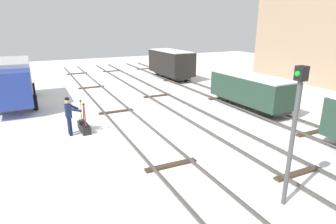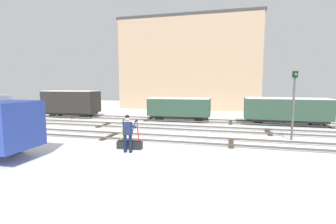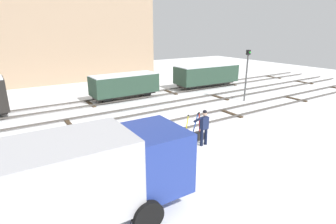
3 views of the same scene
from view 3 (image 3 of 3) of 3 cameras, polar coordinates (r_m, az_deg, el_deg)
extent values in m
plane|color=white|center=(15.52, 4.22, -2.56)|extent=(60.00, 60.00, 0.00)
cube|color=#4C4742|center=(14.94, 5.87, -2.88)|extent=(44.00, 0.07, 0.10)
cube|color=#4C4742|center=(16.03, 2.69, -1.39)|extent=(44.00, 0.07, 0.10)
cube|color=#423323|center=(13.82, -7.63, -5.07)|extent=(0.24, 1.94, 0.08)
cube|color=#423323|center=(17.74, 13.39, -0.29)|extent=(0.24, 1.94, 0.08)
cube|color=#423323|center=(23.18, 25.71, 2.58)|extent=(0.24, 1.94, 0.08)
cube|color=#4C4742|center=(17.72, -1.26, 0.48)|extent=(44.00, 0.07, 0.10)
cube|color=#4C4742|center=(18.91, -3.52, 1.55)|extent=(44.00, 0.07, 0.10)
cube|color=#423323|center=(16.36, -20.49, -2.45)|extent=(0.24, 1.94, 0.08)
cube|color=#423323|center=(21.76, 11.07, 3.13)|extent=(0.24, 1.94, 0.08)
cube|color=#423323|center=(30.90, 27.23, 5.72)|extent=(0.24, 1.94, 0.08)
cube|color=#4C4742|center=(20.84, -6.54, 2.97)|extent=(44.00, 0.07, 0.10)
cube|color=#4C4742|center=(22.11, -8.19, 3.75)|extent=(44.00, 0.07, 0.10)
cube|color=#423323|center=(20.31, -16.38, 1.72)|extent=(0.24, 1.94, 0.08)
cube|color=#423323|center=(23.16, 0.53, 4.32)|extent=(0.24, 1.94, 0.08)
cube|color=#423323|center=(27.55, 12.97, 5.99)|extent=(0.24, 1.94, 0.08)
cube|color=#423323|center=(32.87, 21.74, 7.01)|extent=(0.24, 1.94, 0.08)
cube|color=black|center=(13.14, 5.29, -5.56)|extent=(1.26, 0.42, 0.36)
cube|color=black|center=(13.05, 5.31, -4.71)|extent=(1.12, 0.25, 0.06)
cylinder|color=yellow|center=(12.65, 4.06, -3.05)|extent=(0.23, 0.07, 1.05)
sphere|color=black|center=(12.53, 4.41, -0.75)|extent=(0.09, 0.09, 0.09)
cylinder|color=#1E47B7|center=(12.98, 5.89, -2.63)|extent=(0.37, 0.07, 1.02)
sphere|color=black|center=(12.92, 6.48, -0.40)|extent=(0.09, 0.09, 0.09)
cylinder|color=red|center=(13.14, 6.78, -2.31)|extent=(0.14, 0.06, 1.05)
sphere|color=black|center=(12.95, 6.73, -0.16)|extent=(0.09, 0.09, 0.09)
cylinder|color=#111831|center=(12.61, 7.28, -5.49)|extent=(0.15, 0.15, 0.83)
cylinder|color=#111831|center=(12.78, 8.14, -5.21)|extent=(0.15, 0.15, 0.83)
cube|color=#192347|center=(12.44, 7.84, -2.35)|extent=(0.39, 0.26, 0.59)
sphere|color=tan|center=(12.30, 7.93, -0.40)|extent=(0.22, 0.22, 0.22)
sphere|color=black|center=(12.27, 7.95, 0.01)|extent=(0.20, 0.20, 0.20)
cylinder|color=#192347|center=(12.42, 6.43, -1.71)|extent=(0.14, 0.53, 0.39)
cylinder|color=#192347|center=(12.74, 7.74, -1.58)|extent=(0.14, 0.56, 0.27)
cube|color=navy|center=(8.28, -3.72, -9.90)|extent=(1.91, 2.11, 1.90)
cube|color=black|center=(8.56, 1.55, -6.44)|extent=(0.05, 1.79, 0.76)
cube|color=#B2B2B7|center=(7.44, -26.17, -14.25)|extent=(4.80, 2.22, 2.12)
cylinder|color=black|center=(7.73, -4.35, -21.47)|extent=(0.90, 0.25, 0.90)
cylinder|color=black|center=(9.41, -11.10, -13.91)|extent=(0.90, 0.25, 0.90)
cylinder|color=#4C4C4C|center=(20.96, 16.49, 6.97)|extent=(0.12, 0.12, 3.49)
cube|color=black|center=(20.72, 16.95, 12.21)|extent=(0.24, 0.24, 0.36)
sphere|color=green|center=(20.64, 17.23, 12.16)|extent=(0.14, 0.14, 0.14)
cube|color=tan|center=(31.29, -20.49, 16.90)|extent=(17.29, 5.51, 11.14)
cube|color=#2D2B28|center=(25.46, 8.22, 6.17)|extent=(5.80, 1.50, 0.20)
cube|color=#284233|center=(25.31, 8.30, 8.10)|extent=(6.13, 2.39, 1.54)
cube|color=silver|center=(25.19, 8.38, 9.89)|extent=(6.01, 2.30, 0.06)
cylinder|color=black|center=(23.82, 5.40, 5.38)|extent=(0.70, 0.12, 0.70)
cylinder|color=black|center=(24.79, 3.75, 5.89)|extent=(0.70, 0.12, 0.70)
cylinder|color=black|center=(26.29, 12.42, 6.19)|extent=(0.70, 0.12, 0.70)
cylinder|color=black|center=(27.17, 10.69, 6.65)|extent=(0.70, 0.12, 0.70)
cube|color=#2D2B28|center=(21.12, -9.23, 3.80)|extent=(4.95, 1.33, 0.20)
cube|color=#284233|center=(20.94, -9.34, 5.96)|extent=(5.24, 2.12, 1.42)
cube|color=silver|center=(20.81, -9.44, 7.95)|extent=(5.13, 2.03, 0.06)
cylinder|color=black|center=(20.01, -12.91, 2.68)|extent=(0.70, 0.12, 0.70)
cylinder|color=black|center=(20.98, -14.01, 3.28)|extent=(0.70, 0.12, 0.70)
cylinder|color=black|center=(21.42, -4.53, 4.03)|extent=(0.70, 0.12, 0.70)
cylinder|color=black|center=(22.33, -5.91, 4.55)|extent=(0.70, 0.12, 0.70)
camera|label=1|loc=(21.77, 37.98, 12.66)|focal=30.41mm
camera|label=2|loc=(12.41, 62.28, -2.11)|focal=26.19mm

